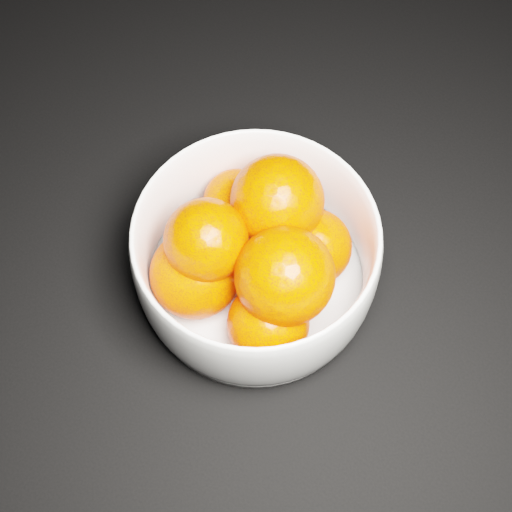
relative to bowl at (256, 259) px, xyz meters
The scene contains 2 objects.
bowl is the anchor object (origin of this frame).
orange_pile 0.01m from the bowl, 79.48° to the right, with size 0.15×0.15×0.11m.
Camera 1 is at (-0.09, 0.04, 0.55)m, focal length 50.00 mm.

